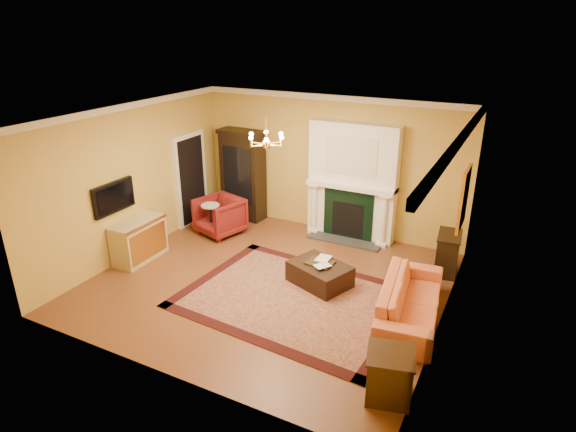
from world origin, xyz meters
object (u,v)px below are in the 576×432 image
Objects in this scene: leather_ottoman at (320,274)px; end_table at (389,376)px; china_cabinet at (243,177)px; coral_sofa at (411,295)px; pedestal_table at (211,218)px; wingback_armchair at (220,214)px; commode at (139,240)px; console_table at (447,254)px.

end_table is at bearing -28.41° from leather_ottoman.
coral_sofa is (4.59, -2.46, -0.58)m from china_cabinet.
leather_ottoman is at bearing -16.40° from pedestal_table.
commode is (-0.72, -1.74, -0.05)m from wingback_armchair.
wingback_armchair is 1.46× the size of end_table.
wingback_armchair is at bearing 57.60° from pedestal_table.
console_table is at bearing 20.83° from commode.
china_cabinet is 5.24m from coral_sofa.
console_table is (4.79, 0.44, -0.08)m from wingback_armchair.
leather_ottoman is (3.57, 0.69, -0.20)m from commode.
console_table is at bearing 7.14° from pedestal_table.
console_table is (4.83, -0.64, -0.64)m from china_cabinet.
china_cabinet is 3.25× the size of end_table.
china_cabinet is at bearing 137.99° from end_table.
end_table is (4.84, -3.05, -0.11)m from pedestal_table.
china_cabinet is 2.71× the size of console_table.
coral_sofa is 1.85m from end_table.
coral_sofa is at bearing -14.51° from pedestal_table.
china_cabinet is at bearing 166.79° from console_table.
coral_sofa is (5.27, 0.36, 0.03)m from commode.
china_cabinet is 0.92× the size of coral_sofa.
coral_sofa is 1.84m from console_table.
wingback_armchair is (0.04, -1.08, -0.56)m from china_cabinet.
console_table is (5.51, 2.18, -0.03)m from commode.
pedestal_table reaches higher than end_table.
coral_sofa is 2.94× the size of console_table.
console_table is at bearing -3.05° from china_cabinet.
wingback_armchair is 0.41× the size of coral_sofa.
pedestal_table is (-0.07, -1.25, -0.59)m from china_cabinet.
commode reaches higher than end_table.
pedestal_table is 4.81m from coral_sofa.
wingback_armchair is 0.84× the size of commode.
pedestal_table is at bearing 68.34° from coral_sofa.
pedestal_table is (-0.11, -0.17, -0.04)m from wingback_armchair.
china_cabinet is 1.39m from pedestal_table.
china_cabinet is at bearing 109.16° from wingback_armchair.
china_cabinet is 2.96m from commode.
leather_ottoman is (-1.94, -1.49, -0.17)m from console_table.
wingback_armchair is at bearing 145.76° from end_table.
china_cabinet is 1.87× the size of commode.
pedestal_table is at bearing 147.82° from end_table.
pedestal_table is at bearing -178.54° from console_table.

